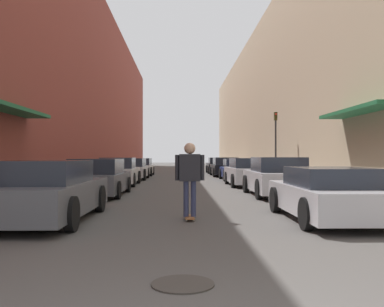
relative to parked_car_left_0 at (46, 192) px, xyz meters
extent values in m
plane|color=#4C4947|center=(3.18, 18.74, -0.65)|extent=(141.31, 141.31, 0.00)
cube|color=gray|center=(-1.90, 25.16, -0.59)|extent=(1.80, 64.23, 0.12)
cube|color=gray|center=(8.26, 25.16, -0.59)|extent=(1.80, 64.23, 0.12)
cube|color=brown|center=(-4.80, 25.16, 6.12)|extent=(4.00, 64.23, 13.53)
cube|color=#1E6038|center=(-2.40, 4.29, 2.25)|extent=(1.00, 4.80, 0.12)
cube|color=tan|center=(11.16, 25.16, 5.34)|extent=(4.00, 64.23, 11.97)
cube|color=#1E6038|center=(8.76, 4.29, 2.25)|extent=(1.00, 4.80, 0.12)
cube|color=#515459|center=(0.00, 0.06, -0.13)|extent=(1.86, 4.70, 0.66)
cube|color=#232833|center=(0.00, -0.18, 0.44)|extent=(1.63, 2.45, 0.48)
cylinder|color=black|center=(-0.90, 1.51, -0.31)|extent=(0.18, 0.68, 0.68)
cylinder|color=black|center=(0.90, 1.51, -0.31)|extent=(0.18, 0.68, 0.68)
cylinder|color=black|center=(0.90, -1.40, -0.31)|extent=(0.18, 0.68, 0.68)
cube|color=#515459|center=(0.00, 6.10, -0.16)|extent=(1.81, 4.56, 0.64)
cube|color=#232833|center=(0.00, 5.88, 0.42)|extent=(1.59, 2.37, 0.52)
cylinder|color=black|center=(-0.89, 7.52, -0.34)|extent=(0.18, 0.60, 0.60)
cylinder|color=black|center=(0.88, 7.52, -0.34)|extent=(0.18, 0.60, 0.60)
cylinder|color=black|center=(-0.89, 4.69, -0.34)|extent=(0.18, 0.60, 0.60)
cylinder|color=black|center=(0.88, 4.69, -0.34)|extent=(0.18, 0.60, 0.60)
cube|color=silver|center=(-0.07, 11.71, -0.13)|extent=(1.81, 4.29, 0.67)
cube|color=#232833|center=(-0.07, 11.49, 0.46)|extent=(1.56, 2.24, 0.51)
cylinder|color=black|center=(-0.91, 13.03, -0.32)|extent=(0.18, 0.66, 0.66)
cylinder|color=black|center=(0.78, 13.03, -0.32)|extent=(0.18, 0.66, 0.66)
cylinder|color=black|center=(-0.91, 10.39, -0.32)|extent=(0.18, 0.66, 0.66)
cylinder|color=black|center=(0.78, 10.39, -0.32)|extent=(0.18, 0.66, 0.66)
cube|color=#B7B7BC|center=(-0.05, 17.08, -0.15)|extent=(1.92, 4.71, 0.61)
cube|color=#232833|center=(-0.05, 16.84, 0.41)|extent=(1.66, 2.46, 0.50)
cylinder|color=black|center=(-0.96, 18.53, -0.30)|extent=(0.18, 0.69, 0.69)
cylinder|color=black|center=(0.85, 18.53, -0.30)|extent=(0.18, 0.69, 0.69)
cylinder|color=black|center=(-0.96, 15.62, -0.30)|extent=(0.18, 0.69, 0.69)
cylinder|color=black|center=(0.85, 15.62, -0.30)|extent=(0.18, 0.69, 0.69)
cube|color=silver|center=(-0.01, 22.32, -0.16)|extent=(1.89, 4.38, 0.61)
cube|color=#232833|center=(-0.01, 22.11, 0.39)|extent=(1.64, 2.29, 0.49)
cylinder|color=black|center=(-0.89, 23.67, -0.32)|extent=(0.18, 0.66, 0.66)
cylinder|color=black|center=(0.88, 23.67, -0.32)|extent=(0.18, 0.66, 0.66)
cylinder|color=black|center=(-0.89, 20.98, -0.32)|extent=(0.18, 0.66, 0.66)
cylinder|color=black|center=(0.88, 20.98, -0.32)|extent=(0.18, 0.66, 0.66)
cube|color=#B7B7BC|center=(6.21, -0.03, -0.17)|extent=(1.79, 4.34, 0.59)
cube|color=#232833|center=(6.21, -0.24, 0.32)|extent=(1.56, 2.26, 0.41)
cylinder|color=black|center=(5.36, 1.31, -0.33)|extent=(0.18, 0.64, 0.64)
cylinder|color=black|center=(7.06, 1.31, -0.33)|extent=(0.18, 0.64, 0.64)
cylinder|color=black|center=(5.36, -1.36, -0.33)|extent=(0.18, 0.64, 0.64)
cube|color=#B7B7BC|center=(6.42, 5.84, -0.11)|extent=(1.88, 4.44, 0.69)
cube|color=#232833|center=(6.42, 5.62, 0.49)|extent=(1.62, 2.32, 0.51)
cylinder|color=black|center=(5.54, 7.20, -0.31)|extent=(0.18, 0.68, 0.68)
cylinder|color=black|center=(7.30, 7.20, -0.31)|extent=(0.18, 0.68, 0.68)
cylinder|color=black|center=(5.54, 4.47, -0.31)|extent=(0.18, 0.68, 0.68)
cylinder|color=black|center=(7.30, 4.47, -0.31)|extent=(0.18, 0.68, 0.68)
cube|color=#B7B7BC|center=(6.25, 11.04, -0.12)|extent=(1.90, 4.32, 0.70)
cube|color=#232833|center=(6.25, 10.83, 0.46)|extent=(1.65, 2.25, 0.46)
cylinder|color=black|center=(5.35, 12.37, -0.33)|extent=(0.18, 0.63, 0.63)
cylinder|color=black|center=(7.15, 12.37, -0.33)|extent=(0.18, 0.63, 0.63)
cylinder|color=black|center=(5.35, 9.71, -0.33)|extent=(0.18, 0.63, 0.63)
cylinder|color=black|center=(7.15, 9.71, -0.33)|extent=(0.18, 0.63, 0.63)
cube|color=navy|center=(6.37, 16.08, -0.18)|extent=(1.78, 4.22, 0.58)
cube|color=#232833|center=(6.37, 15.87, 0.37)|extent=(1.55, 2.20, 0.51)
cylinder|color=black|center=(5.52, 17.38, -0.33)|extent=(0.18, 0.64, 0.64)
cylinder|color=black|center=(7.22, 17.38, -0.33)|extent=(0.18, 0.64, 0.64)
cylinder|color=black|center=(5.52, 14.78, -0.33)|extent=(0.18, 0.64, 0.64)
cylinder|color=black|center=(7.22, 14.78, -0.33)|extent=(0.18, 0.64, 0.64)
cube|color=black|center=(6.19, 21.17, -0.15)|extent=(1.81, 4.79, 0.65)
cube|color=#232833|center=(6.19, 20.93, 0.44)|extent=(1.59, 2.49, 0.52)
cylinder|color=black|center=(5.30, 22.66, -0.32)|extent=(0.18, 0.64, 0.64)
cylinder|color=black|center=(7.07, 22.66, -0.32)|extent=(0.18, 0.64, 0.64)
cylinder|color=black|center=(5.30, 19.69, -0.32)|extent=(0.18, 0.64, 0.64)
cylinder|color=black|center=(7.07, 19.69, -0.32)|extent=(0.18, 0.64, 0.64)
cube|color=black|center=(6.26, 26.46, -0.13)|extent=(1.99, 4.27, 0.67)
cube|color=#232833|center=(6.26, 26.25, 0.44)|extent=(1.74, 2.23, 0.48)
cylinder|color=black|center=(5.31, 27.78, -0.33)|extent=(0.18, 0.64, 0.64)
cylinder|color=black|center=(7.22, 27.78, -0.33)|extent=(0.18, 0.64, 0.64)
cylinder|color=black|center=(5.31, 25.14, -0.33)|extent=(0.18, 0.64, 0.64)
cylinder|color=black|center=(7.22, 25.14, -0.33)|extent=(0.18, 0.64, 0.64)
cube|color=brown|center=(3.16, 0.09, -0.58)|extent=(0.20, 0.78, 0.02)
cylinder|color=beige|center=(3.08, 0.34, -0.62)|extent=(0.03, 0.06, 0.06)
cylinder|color=beige|center=(3.23, 0.34, -0.62)|extent=(0.03, 0.06, 0.06)
cylinder|color=beige|center=(3.08, -0.16, -0.62)|extent=(0.03, 0.06, 0.06)
cylinder|color=beige|center=(3.23, -0.16, -0.62)|extent=(0.03, 0.06, 0.06)
cylinder|color=#2D3351|center=(3.07, 0.09, -0.18)|extent=(0.12, 0.12, 0.79)
cylinder|color=#2D3351|center=(3.24, 0.09, -0.18)|extent=(0.12, 0.12, 0.79)
cube|color=#232328|center=(3.16, 0.09, 0.52)|extent=(0.47, 0.21, 0.61)
sphere|color=tan|center=(3.16, 0.09, 0.95)|extent=(0.25, 0.25, 0.25)
cylinder|color=#232328|center=(2.87, 0.09, 0.52)|extent=(0.09, 0.09, 0.57)
cylinder|color=#232328|center=(3.44, 0.09, 0.52)|extent=(0.09, 0.09, 0.57)
cylinder|color=#332D28|center=(2.96, -4.74, -0.64)|extent=(0.70, 0.70, 0.02)
cylinder|color=#2D2D2D|center=(8.17, 13.65, 1.33)|extent=(0.10, 0.10, 3.71)
cube|color=#332D0F|center=(8.17, 13.65, 2.96)|extent=(0.16, 0.16, 0.45)
sphere|color=red|center=(8.17, 13.56, 3.07)|extent=(0.11, 0.11, 0.11)
camera|label=1|loc=(2.93, -9.47, 0.77)|focal=40.00mm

